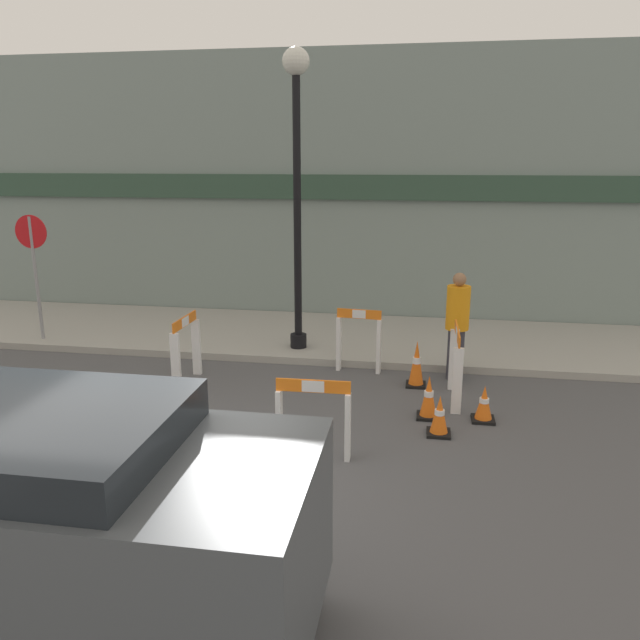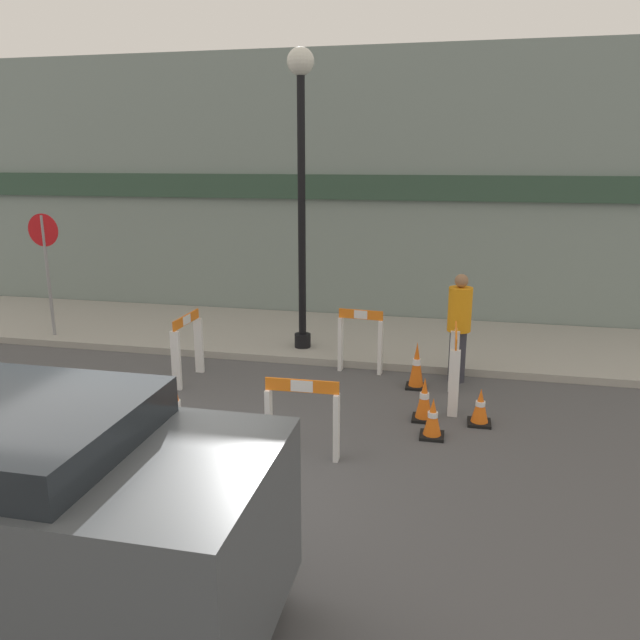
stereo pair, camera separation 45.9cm
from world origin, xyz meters
TOP-DOWN VIEW (x-y plane):
  - ground_plane at (0.00, 0.00)m, footprint 60.00×60.00m
  - sidewalk_slab at (0.00, 6.08)m, footprint 18.00×3.16m
  - storefront_facade at (0.00, 7.73)m, footprint 18.00×0.22m
  - streetlamp_post at (0.32, 5.11)m, footprint 0.44×0.44m
  - stop_sign at (-4.48, 4.87)m, footprint 0.60×0.06m
  - barricade_0 at (2.96, 3.30)m, footprint 0.14×0.99m
  - barricade_1 at (1.47, 4.35)m, footprint 0.73×0.20m
  - barricade_2 at (-1.09, 3.38)m, footprint 0.15×0.87m
  - barricade_3 at (1.27, 1.25)m, footprint 0.86×0.15m
  - traffic_cone_0 at (2.59, 2.63)m, footprint 0.30×0.30m
  - traffic_cone_1 at (-0.41, 1.48)m, footprint 0.30×0.30m
  - traffic_cone_2 at (2.72, 2.12)m, footprint 0.30×0.30m
  - traffic_cone_3 at (2.41, 3.82)m, footprint 0.30×0.30m
  - traffic_cone_4 at (3.31, 2.65)m, footprint 0.30×0.30m
  - person_worker at (3.00, 4.25)m, footprint 0.48×0.48m
  - parked_car_1 at (-0.25, -1.89)m, footprint 4.17×1.87m

SIDE VIEW (x-z plane):
  - ground_plane at x=0.00m, z-range 0.00..0.00m
  - sidewalk_slab at x=0.00m, z-range 0.00..0.12m
  - traffic_cone_4 at x=3.31m, z-range -0.01..0.48m
  - traffic_cone_2 at x=2.72m, z-range -0.01..0.51m
  - traffic_cone_0 at x=2.59m, z-range -0.01..0.58m
  - traffic_cone_3 at x=2.41m, z-range -0.01..0.71m
  - traffic_cone_1 at x=-0.41m, z-range -0.01..0.72m
  - barricade_3 at x=1.27m, z-range 0.04..1.00m
  - barricade_1 at x=1.47m, z-range 0.03..1.07m
  - barricade_2 at x=-1.09m, z-range 0.04..1.11m
  - barricade_0 at x=2.96m, z-range 0.06..1.14m
  - person_worker at x=3.00m, z-range 0.06..1.76m
  - parked_car_1 at x=-0.25m, z-range 0.11..1.91m
  - stop_sign at x=-4.48m, z-range 0.51..2.79m
  - storefront_facade at x=0.00m, z-range 0.00..5.50m
  - streetlamp_post at x=0.32m, z-range 0.84..5.81m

